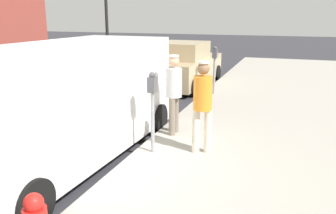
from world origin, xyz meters
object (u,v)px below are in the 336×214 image
pedestrian_in_gray (174,89)px  parked_sedan_ahead (184,66)px  pedestrian_in_orange (203,101)px  parked_van (66,100)px  parking_meter_near (152,99)px  parking_meter_far (215,62)px

pedestrian_in_gray → parked_sedan_ahead: 6.03m
pedestrian_in_orange → parked_sedan_ahead: bearing=109.6°
parked_van → parked_sedan_ahead: (-0.01, 7.46, -0.41)m
pedestrian_in_gray → parked_van: (-1.53, -1.65, 0.03)m
parking_meter_near → parking_meter_far: size_ratio=1.00×
parking_meter_near → parking_meter_far: bearing=90.0°
parking_meter_far → parked_sedan_ahead: 2.26m
parking_meter_far → parked_sedan_ahead: parking_meter_far is taller
pedestrian_in_gray → parked_van: size_ratio=0.32×
parking_meter_near → parked_van: (-1.50, -0.49, -0.03)m
parking_meter_far → parked_sedan_ahead: size_ratio=0.34×
parking_meter_near → pedestrian_in_orange: size_ratio=0.89×
parking_meter_far → pedestrian_in_gray: 4.20m
pedestrian_in_orange → pedestrian_in_gray: bearing=134.3°
pedestrian_in_gray → parked_van: 2.25m
parking_meter_near → parked_sedan_ahead: 7.15m
parking_meter_near → parking_meter_far: 5.36m
pedestrian_in_orange → parked_sedan_ahead: pedestrian_in_orange is taller
parked_van → parked_sedan_ahead: size_ratio=1.18×
parking_meter_near → parked_sedan_ahead: size_ratio=0.34×
pedestrian_in_gray → parked_van: bearing=-132.8°
pedestrian_in_gray → parked_sedan_ahead: bearing=104.8°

